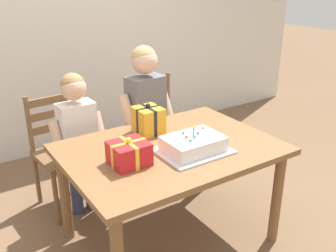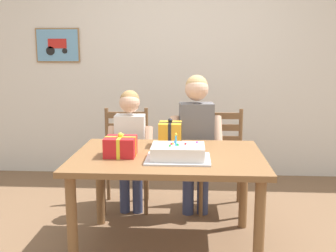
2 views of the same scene
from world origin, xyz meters
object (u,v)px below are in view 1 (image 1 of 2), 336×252
gift_box_beside_cake (148,120)px  chair_left (64,151)px  gift_box_red_large (129,153)px  child_younger (78,132)px  dining_table (171,159)px  chair_right (160,127)px  birthday_cake (193,145)px  child_older (146,107)px

gift_box_beside_cake → chair_left: bearing=128.1°
gift_box_red_large → child_younger: size_ratio=0.20×
dining_table → chair_right: 0.97m
chair_left → child_younger: child_younger is taller
dining_table → gift_box_beside_cake: (-0.00, 0.28, 0.19)m
birthday_cake → child_older: size_ratio=0.35×
dining_table → child_older: child_older is taller
chair_left → child_older: 0.74m
dining_table → gift_box_red_large: (-0.33, -0.06, 0.16)m
gift_box_beside_cake → child_older: 0.45m
chair_right → dining_table: bearing=-117.7°
dining_table → gift_box_red_large: bearing=-169.4°
chair_left → dining_table: bearing=-62.1°
dining_table → chair_right: (0.44, 0.84, -0.17)m
chair_right → birthday_cake: bearing=-110.4°
gift_box_red_large → gift_box_beside_cake: gift_box_beside_cake is taller
gift_box_beside_cake → chair_left: 0.80m
child_older → gift_box_red_large: bearing=-126.5°
gift_box_beside_cake → child_younger: bearing=133.7°
gift_box_red_large → chair_right: chair_right is taller
gift_box_beside_cake → chair_left: (-0.44, 0.56, -0.35)m
gift_box_beside_cake → chair_right: (0.45, 0.56, -0.35)m
gift_box_beside_cake → child_younger: size_ratio=0.20×
dining_table → birthday_cake: size_ratio=3.10×
child_younger → child_older: bearing=-0.0°
gift_box_red_large → child_younger: 0.74m
dining_table → chair_right: bearing=62.3°
gift_box_red_large → dining_table: bearing=10.6°
chair_right → gift_box_red_large: bearing=-130.6°
chair_right → child_older: child_older is taller
child_older → dining_table: bearing=-107.2°
chair_left → chair_right: (0.89, 0.00, 0.00)m
birthday_cake → child_younger: child_younger is taller
gift_box_red_large → birthday_cake: bearing=-10.8°
dining_table → gift_box_beside_cake: gift_box_beside_cake is taller
child_older → child_younger: (-0.58, 0.00, -0.08)m
chair_right → child_older: size_ratio=0.73×
gift_box_beside_cake → chair_right: gift_box_beside_cake is taller
dining_table → gift_box_beside_cake: size_ratio=6.20×
birthday_cake → chair_left: 1.16m
chair_right → child_older: bearing=-143.6°
birthday_cake → child_younger: bearing=119.3°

